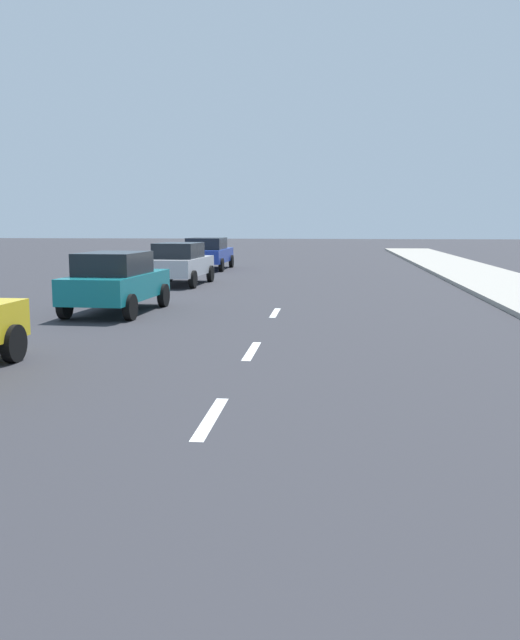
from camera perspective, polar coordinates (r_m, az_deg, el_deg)
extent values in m
plane|color=#2D2D33|center=(16.34, 0.95, 0.06)|extent=(160.00, 160.00, 0.00)
cube|color=white|center=(8.20, -4.17, -8.23)|extent=(0.16, 1.80, 0.01)
cube|color=white|center=(12.32, -0.70, -2.62)|extent=(0.16, 1.80, 0.01)
cube|color=white|center=(17.50, 1.29, 0.61)|extent=(0.16, 1.80, 0.01)
cylinder|color=black|center=(12.03, -20.07, -1.87)|extent=(0.20, 0.65, 0.64)
cube|color=#14727A|center=(17.90, -11.96, 2.82)|extent=(1.87, 4.03, 0.64)
cube|color=black|center=(17.67, -12.25, 4.69)|extent=(1.57, 2.13, 0.56)
cylinder|color=black|center=(19.48, -12.81, 2.13)|extent=(0.21, 0.65, 0.64)
cylinder|color=black|center=(18.93, -8.14, 2.08)|extent=(0.21, 0.65, 0.64)
cylinder|color=black|center=(17.03, -16.14, 1.15)|extent=(0.21, 0.65, 0.64)
cylinder|color=black|center=(16.40, -10.89, 1.07)|extent=(0.21, 0.65, 0.64)
cube|color=#B7BABF|center=(25.60, -6.73, 4.52)|extent=(1.89, 4.07, 0.64)
cube|color=black|center=(25.37, -6.88, 5.85)|extent=(1.58, 2.15, 0.56)
cylinder|color=black|center=(27.15, -7.65, 3.94)|extent=(0.21, 0.65, 0.64)
cylinder|color=black|center=(26.72, -4.20, 3.92)|extent=(0.21, 0.65, 0.64)
cylinder|color=black|center=(24.58, -9.46, 3.45)|extent=(0.21, 0.65, 0.64)
cylinder|color=black|center=(24.10, -5.67, 3.43)|extent=(0.21, 0.65, 0.64)
cube|color=#1E389E|center=(33.82, -4.43, 5.45)|extent=(1.93, 4.53, 0.64)
cube|color=black|center=(33.57, -4.52, 6.45)|extent=(1.69, 2.36, 0.56)
cylinder|color=black|center=(35.53, -5.47, 4.97)|extent=(0.19, 0.64, 0.64)
cylinder|color=black|center=(35.19, -2.43, 4.97)|extent=(0.19, 0.64, 0.64)
cylinder|color=black|center=(32.53, -6.58, 4.66)|extent=(0.19, 0.64, 0.64)
cylinder|color=black|center=(32.16, -3.27, 4.66)|extent=(0.19, 0.64, 0.64)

